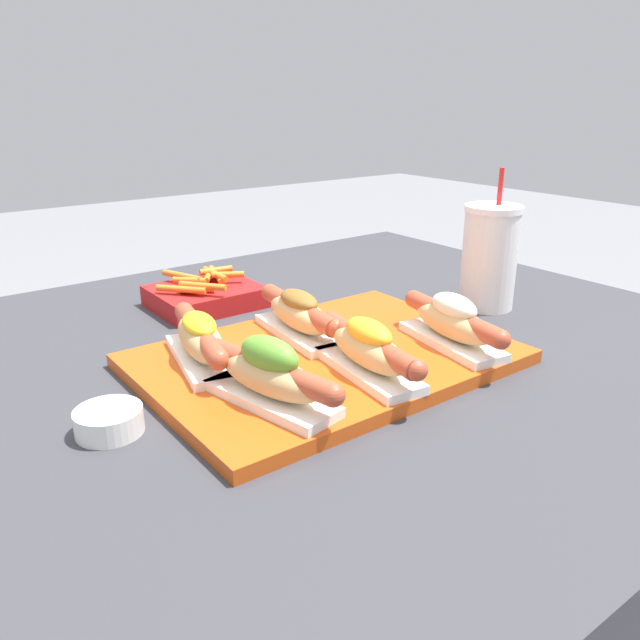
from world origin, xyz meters
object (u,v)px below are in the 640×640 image
object	(u,v)px
hot_dog_1	(370,348)
drink_cup	(489,257)
hot_dog_3	(200,339)
hot_dog_4	(299,314)
sauce_bowl	(109,420)
fries_basket	(205,295)
serving_tray	(329,358)
hot_dog_2	(453,322)
hot_dog_0	(270,374)

from	to	relation	value
hot_dog_1	drink_cup	distance (m)	0.39
hot_dog_3	hot_dog_4	size ratio (longest dim) A/B	0.98
sauce_bowl	fries_basket	xyz separation A→B (m)	(0.28, 0.33, 0.00)
hot_dog_3	drink_cup	size ratio (longest dim) A/B	0.88
hot_dog_3	sauce_bowl	size ratio (longest dim) A/B	2.81
hot_dog_1	hot_dog_3	world-z (taller)	hot_dog_1
serving_tray	hot_dog_1	bearing A→B (deg)	-91.61
drink_cup	fries_basket	bearing A→B (deg)	142.70
hot_dog_4	fries_basket	world-z (taller)	hot_dog_4
drink_cup	hot_dog_2	bearing A→B (deg)	-152.03
hot_dog_1	hot_dog_3	xyz separation A→B (m)	(-0.15, 0.16, -0.00)
hot_dog_2	hot_dog_3	xyz separation A→B (m)	(-0.31, 0.16, -0.00)
hot_dog_2	sauce_bowl	xyz separation A→B (m)	(-0.45, 0.08, -0.04)
hot_dog_1	hot_dog_2	bearing A→B (deg)	0.51
drink_cup	hot_dog_0	bearing A→B (deg)	-167.97
hot_dog_1	sauce_bowl	bearing A→B (deg)	164.53
hot_dog_1	drink_cup	xyz separation A→B (m)	(0.37, 0.12, 0.04)
hot_dog_3	drink_cup	distance (m)	0.52
hot_dog_2	hot_dog_4	bearing A→B (deg)	133.52
serving_tray	hot_dog_1	world-z (taller)	hot_dog_1
hot_dog_4	hot_dog_2	bearing A→B (deg)	-46.48
hot_dog_1	sauce_bowl	xyz separation A→B (m)	(-0.30, 0.08, -0.04)
hot_dog_4	drink_cup	bearing A→B (deg)	-6.70
drink_cup	hot_dog_1	bearing A→B (deg)	-162.59
serving_tray	fries_basket	bearing A→B (deg)	93.64
serving_tray	hot_dog_2	world-z (taller)	hot_dog_2
hot_dog_1	hot_dog_4	xyz separation A→B (m)	(0.00, 0.16, -0.00)
hot_dog_1	hot_dog_4	bearing A→B (deg)	88.46
hot_dog_3	fries_basket	world-z (taller)	hot_dog_3
sauce_bowl	drink_cup	size ratio (longest dim) A/B	0.31
hot_dog_0	hot_dog_4	world-z (taller)	hot_dog_0
fries_basket	hot_dog_0	bearing A→B (deg)	-107.06
hot_dog_0	drink_cup	size ratio (longest dim) A/B	0.88
sauce_bowl	fries_basket	size ratio (longest dim) A/B	0.42
serving_tray	fries_basket	size ratio (longest dim) A/B	2.77
hot_dog_0	hot_dog_2	distance (m)	0.30
sauce_bowl	drink_cup	world-z (taller)	drink_cup
hot_dog_4	sauce_bowl	xyz separation A→B (m)	(-0.31, -0.07, -0.04)
hot_dog_1	fries_basket	distance (m)	0.41
hot_dog_0	drink_cup	distance (m)	0.52
hot_dog_1	hot_dog_4	size ratio (longest dim) A/B	1.00
hot_dog_3	sauce_bowl	bearing A→B (deg)	-153.70
serving_tray	hot_dog_3	bearing A→B (deg)	155.29
serving_tray	sauce_bowl	xyz separation A→B (m)	(-0.30, -0.00, 0.01)
hot_dog_2	drink_cup	xyz separation A→B (m)	(0.22, 0.11, 0.04)
sauce_bowl	drink_cup	bearing A→B (deg)	2.74
sauce_bowl	hot_dog_1	bearing A→B (deg)	-15.47
drink_cup	sauce_bowl	bearing A→B (deg)	-177.26
hot_dog_3	sauce_bowl	xyz separation A→B (m)	(-0.15, -0.07, -0.04)
hot_dog_1	fries_basket	bearing A→B (deg)	92.55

